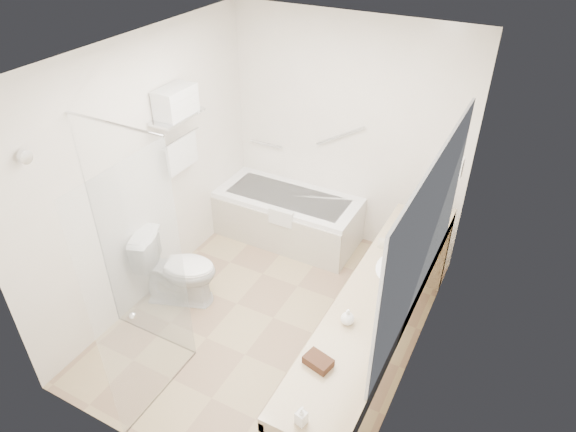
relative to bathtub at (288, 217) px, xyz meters
The scene contains 25 objects.
floor 1.36m from the bathtub, 68.05° to the right, with size 3.20×3.20×0.00m, color tan.
ceiling 2.59m from the bathtub, 68.05° to the right, with size 2.60×3.20×0.10m, color silver.
wall_back 1.15m from the bathtub, 35.84° to the left, with size 2.60×0.10×2.50m, color silver.
wall_front 3.04m from the bathtub, 80.02° to the right, with size 2.60×0.10×2.50m, color silver.
wall_left 1.77m from the bathtub, 122.86° to the right, with size 0.10×3.20×2.50m, color silver.
wall_right 2.39m from the bathtub, 34.55° to the right, with size 0.10×3.20×2.50m, color silver.
bathtub is the anchor object (origin of this frame).
grab_bar_short 0.87m from the bathtub, 144.55° to the left, with size 0.03×0.03×0.40m, color silver.
grab_bar_long 1.12m from the bathtub, 35.51° to the left, with size 0.03×0.03×0.60m, color silver.
shower_enclosure 2.31m from the bathtub, 93.47° to the right, with size 0.96×0.91×2.11m.
towel_shelf 1.85m from the bathtub, 127.02° to the right, with size 0.24×0.55×0.81m.
vanity_counter 2.09m from the bathtub, 42.35° to the right, with size 0.55×2.70×0.95m.
sink 1.92m from the bathtub, 32.47° to the right, with size 0.40×0.52×0.14m, color white.
faucet 2.07m from the bathtub, 30.20° to the right, with size 0.03×0.03×0.14m, color silver.
mirror 2.60m from the bathtub, 37.82° to the right, with size 0.02×2.00×1.20m, color #A4A9B0.
hairdryer_unit 2.12m from the bathtub, ahead, with size 0.08×0.10×0.18m, color white.
toilet 1.50m from the bathtub, 107.56° to the right, with size 0.43×0.76×0.75m, color white.
amenity_basket 2.68m from the bathtub, 57.64° to the right, with size 0.18×0.12×0.06m, color #412317.
soap_bottle_a 3.09m from the bathtub, 60.55° to the right, with size 0.06×0.14×0.06m, color white.
soap_bottle_b 2.35m from the bathtub, 51.16° to the right, with size 0.10×0.13×0.10m, color white.
water_bottle_left 1.69m from the bathtub, ahead, with size 0.05×0.05×0.17m.
water_bottle_mid 1.69m from the bathtub, 16.27° to the right, with size 0.07×0.07×0.22m.
water_bottle_right 1.56m from the bathtub, ahead, with size 0.05×0.05×0.18m.
drinking_glass_near 1.63m from the bathtub, 18.86° to the right, with size 0.06×0.06×0.08m, color silver.
drinking_glass_far 1.67m from the bathtub, 30.65° to the right, with size 0.06×0.06×0.08m, color silver.
Camera 1 is at (1.78, -3.05, 3.56)m, focal length 32.00 mm.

